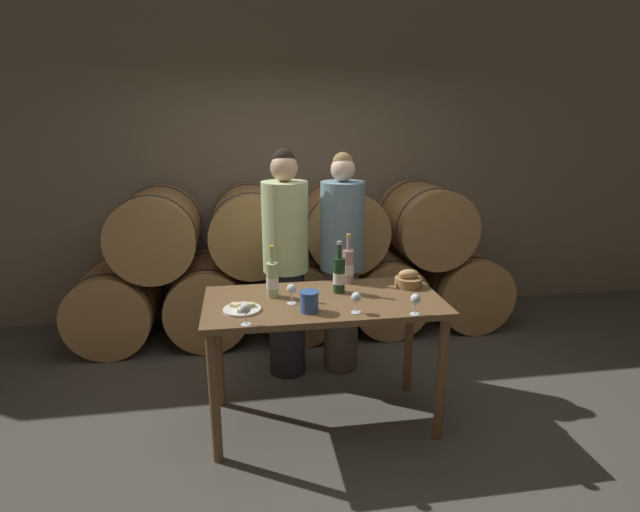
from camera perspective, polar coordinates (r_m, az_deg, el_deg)
name	(u,v)px	position (r m, az deg, el deg)	size (l,w,h in m)	color
ground_plane	(323,420)	(3.66, 0.39, -18.20)	(10.00, 10.00, 0.00)	#4C473F
stone_wall_back	(289,161)	(5.16, -3.53, 10.81)	(10.00, 0.12, 3.20)	#7F705B
barrel_stack	(297,265)	(4.78, -2.67, -0.98)	(4.11, 0.89, 1.42)	#A87A47
tasting_table	(324,317)	(3.29, 0.41, -7.00)	(1.54, 0.74, 0.89)	brown
person_left	(286,264)	(3.90, -3.93, -0.93)	(0.35, 0.35, 1.81)	#232326
person_right	(342,264)	(3.96, 2.50, -0.88)	(0.34, 0.34, 1.78)	#4C4238
wine_bottle_red	(339,275)	(3.33, 2.19, -2.19)	(0.08, 0.08, 0.35)	#193819
wine_bottle_white	(272,280)	(3.27, -5.48, -2.70)	(0.08, 0.08, 0.34)	#ADBC7F
wine_bottle_rose	(348,266)	(3.53, 3.24, -1.17)	(0.08, 0.08, 0.36)	#BC8E93
blue_crock	(309,301)	(3.02, -1.24, -5.12)	(0.12, 0.12, 0.13)	#335693
bread_basket	(408,280)	(3.52, 10.06, -2.72)	(0.19, 0.19, 0.12)	olive
cheese_plate	(242,309)	(3.10, -8.90, -5.99)	(0.23, 0.23, 0.04)	white
wine_glass_far_left	(246,310)	(2.86, -8.50, -6.07)	(0.06, 0.06, 0.13)	white
wine_glass_left	(292,290)	(3.14, -3.28, -3.86)	(0.06, 0.06, 0.13)	white
wine_glass_center	(356,298)	(3.00, 4.17, -4.82)	(0.06, 0.06, 0.13)	white
wine_glass_right	(416,300)	(3.02, 10.86, -4.94)	(0.06, 0.06, 0.13)	white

